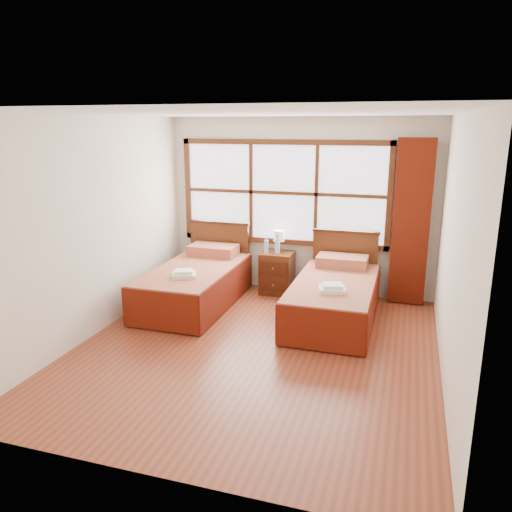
% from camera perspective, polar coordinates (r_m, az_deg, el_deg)
% --- Properties ---
extents(floor, '(4.50, 4.50, 0.00)m').
position_cam_1_polar(floor, '(5.79, -0.08, -10.61)').
color(floor, brown).
rests_on(floor, ground).
extents(ceiling, '(4.50, 4.50, 0.00)m').
position_cam_1_polar(ceiling, '(5.23, -0.09, 16.05)').
color(ceiling, white).
rests_on(ceiling, wall_back).
extents(wall_back, '(4.00, 0.00, 4.00)m').
position_cam_1_polar(wall_back, '(7.51, 5.05, 5.65)').
color(wall_back, silver).
rests_on(wall_back, floor).
extents(wall_left, '(0.00, 4.50, 4.50)m').
position_cam_1_polar(wall_left, '(6.25, -17.92, 3.13)').
color(wall_left, silver).
rests_on(wall_left, floor).
extents(wall_right, '(0.00, 4.50, 4.50)m').
position_cam_1_polar(wall_right, '(5.16, 21.66, 0.43)').
color(wall_right, silver).
rests_on(wall_right, floor).
extents(window, '(3.16, 0.06, 1.56)m').
position_cam_1_polar(window, '(7.50, 3.14, 7.22)').
color(window, white).
rests_on(window, wall_back).
extents(curtain, '(0.50, 0.16, 2.30)m').
position_cam_1_polar(curtain, '(7.23, 17.29, 3.64)').
color(curtain, '#5B1709').
rests_on(curtain, wall_back).
extents(bed_left, '(1.05, 2.07, 1.02)m').
position_cam_1_polar(bed_left, '(7.14, -6.86, -3.03)').
color(bed_left, '#39190C').
rests_on(bed_left, floor).
extents(bed_right, '(1.03, 2.05, 1.00)m').
position_cam_1_polar(bed_right, '(6.62, 8.95, -4.61)').
color(bed_right, '#39190C').
rests_on(bed_right, floor).
extents(nightstand, '(0.47, 0.47, 0.63)m').
position_cam_1_polar(nightstand, '(7.55, 2.41, -1.92)').
color(nightstand, '#4F2711').
rests_on(nightstand, floor).
extents(towels_left, '(0.39, 0.37, 0.09)m').
position_cam_1_polar(towels_left, '(6.62, -8.23, -2.03)').
color(towels_left, white).
rests_on(towels_left, bed_left).
extents(towels_right, '(0.37, 0.34, 0.09)m').
position_cam_1_polar(towels_right, '(6.09, 8.71, -3.65)').
color(towels_right, white).
rests_on(towels_right, bed_right).
extents(lamp, '(0.16, 0.16, 0.32)m').
position_cam_1_polar(lamp, '(7.50, 2.65, 2.24)').
color(lamp, gold).
rests_on(lamp, nightstand).
extents(bottle_near, '(0.06, 0.06, 0.23)m').
position_cam_1_polar(bottle_near, '(7.38, 1.19, 1.09)').
color(bottle_near, silver).
rests_on(bottle_near, nightstand).
extents(bottle_far, '(0.07, 0.07, 0.28)m').
position_cam_1_polar(bottle_far, '(7.41, 2.45, 1.30)').
color(bottle_far, silver).
rests_on(bottle_far, nightstand).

